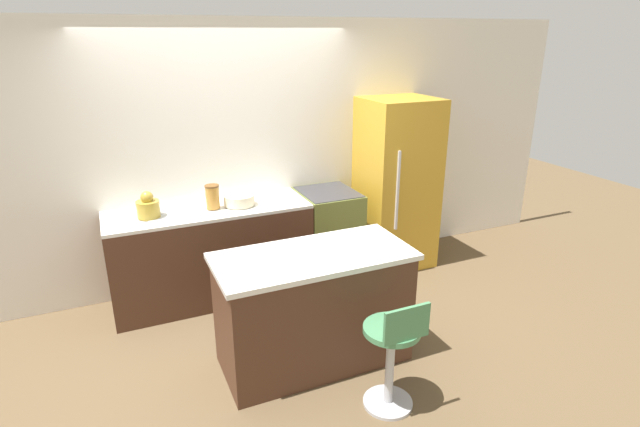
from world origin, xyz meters
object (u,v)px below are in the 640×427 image
(oven_range, at_px, (328,234))
(kettle, at_px, (148,207))
(stool_chair, at_px, (393,353))
(mixing_bowl, at_px, (239,200))
(refrigerator, at_px, (396,184))

(oven_range, distance_m, kettle, 1.84)
(oven_range, bearing_deg, stool_chair, -102.73)
(mixing_bowl, bearing_deg, stool_chair, -76.51)
(stool_chair, height_order, kettle, kettle)
(refrigerator, xyz_separation_m, mixing_bowl, (-1.74, -0.02, 0.06))
(stool_chair, xyz_separation_m, mixing_bowl, (-0.48, 2.00, 0.54))
(refrigerator, height_order, kettle, refrigerator)
(refrigerator, height_order, stool_chair, refrigerator)
(oven_range, xyz_separation_m, kettle, (-1.75, -0.03, 0.56))
(oven_range, bearing_deg, refrigerator, -1.17)
(kettle, relative_size, mixing_bowl, 0.82)
(oven_range, xyz_separation_m, refrigerator, (0.81, -0.02, 0.45))
(oven_range, height_order, stool_chair, oven_range)
(stool_chair, distance_m, kettle, 2.45)
(oven_range, distance_m, mixing_bowl, 1.07)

